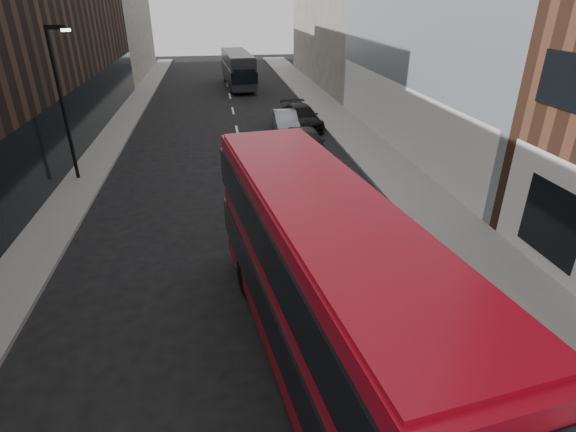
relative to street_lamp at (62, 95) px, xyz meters
name	(u,v)px	position (x,y,z in m)	size (l,w,h in m)	color
sidewalk_right	(348,129)	(15.72, 7.00, -4.11)	(3.00, 80.00, 0.15)	slate
sidewalk_left	(112,139)	(0.22, 7.00, -4.11)	(2.00, 80.00, 0.15)	slate
building_left_mid	(53,17)	(-3.28, 12.00, 2.82)	(5.00, 24.00, 14.00)	black
building_left_far	(116,14)	(-3.28, 34.00, 2.32)	(5.00, 20.00, 13.00)	#67625B
street_lamp	(62,95)	(0.00, 0.00, 0.00)	(1.06, 0.22, 7.00)	black
red_bus	(321,279)	(9.02, -13.98, -1.67)	(4.11, 11.39, 4.52)	#A1091A
grey_bus	(238,69)	(9.31, 24.50, -2.40)	(3.03, 10.38, 3.32)	black
car_a	(307,142)	(11.88, 2.00, -3.40)	(1.85, 4.59, 1.57)	black
car_b	(285,122)	(11.43, 7.14, -3.48)	(1.48, 4.25, 1.40)	gray
car_c	(301,117)	(12.71, 8.18, -3.44)	(2.07, 5.10, 1.48)	black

